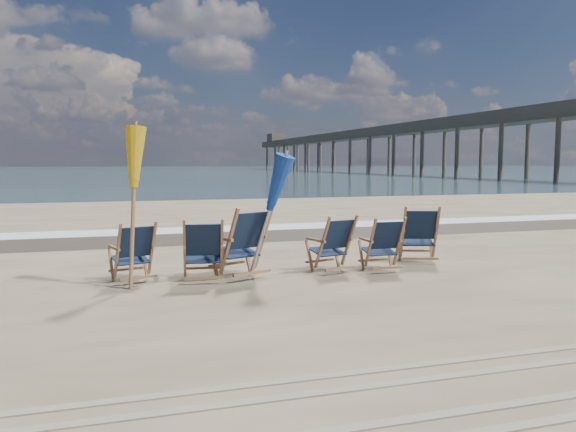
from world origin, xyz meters
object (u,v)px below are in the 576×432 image
beach_chair_0 (152,250)px  beach_chair_5 (436,234)px  beach_chair_1 (222,250)px  beach_chair_3 (349,243)px  fishing_pier (385,144)px  beach_chair_4 (400,244)px  beach_chair_2 (263,241)px  umbrella_yellow (132,165)px  umbrella_blue (265,184)px

beach_chair_0 → beach_chair_5: 4.82m
beach_chair_0 → beach_chair_1: size_ratio=0.95×
beach_chair_3 → beach_chair_5: size_ratio=0.92×
beach_chair_3 → fishing_pier: (37.06, 72.11, 4.18)m
beach_chair_0 → fishing_pier: size_ratio=0.01×
beach_chair_0 → fishing_pier: 82.47m
beach_chair_5 → beach_chair_4: bearing=44.8°
beach_chair_0 → beach_chair_2: (1.65, -0.18, 0.10)m
beach_chair_2 → umbrella_yellow: size_ratio=0.50×
beach_chair_4 → fishing_pier: size_ratio=0.01×
beach_chair_3 → beach_chair_4: size_ratio=1.04×
beach_chair_0 → beach_chair_4: 3.88m
beach_chair_0 → beach_chair_1: 1.05m
beach_chair_0 → beach_chair_2: 1.67m
beach_chair_4 → beach_chair_5: 1.07m
umbrella_blue → fishing_pier: bearing=62.0°
beach_chair_2 → beach_chair_3: bearing=156.8°
beach_chair_1 → fishing_pier: size_ratio=0.01×
fishing_pier → umbrella_blue: bearing=-118.0°
beach_chair_3 → beach_chair_5: (1.73, 0.23, 0.04)m
beach_chair_0 → beach_chair_4: (3.86, -0.43, -0.00)m
beach_chair_5 → umbrella_yellow: umbrella_yellow is taller
beach_chair_1 → beach_chair_3: bearing=-167.1°
umbrella_yellow → umbrella_blue: 1.93m
beach_chair_0 → beach_chair_5: size_ratio=0.89×
beach_chair_5 → beach_chair_2: bearing=22.8°
beach_chair_5 → beach_chair_3: bearing=26.4°
beach_chair_1 → beach_chair_5: bearing=-166.3°
umbrella_yellow → beach_chair_0: bearing=54.2°
beach_chair_1 → umbrella_blue: (0.67, 0.03, 0.95)m
beach_chair_5 → fishing_pier: 80.20m
beach_chair_3 → beach_chair_5: beach_chair_5 is taller
umbrella_blue → beach_chair_3: bearing=7.4°
beach_chair_5 → beach_chair_1: bearing=25.5°
beach_chair_4 → umbrella_blue: umbrella_blue is taller
beach_chair_0 → beach_chair_2: beach_chair_2 is taller
beach_chair_4 → umbrella_yellow: bearing=0.2°
beach_chair_0 → umbrella_yellow: umbrella_yellow is taller
beach_chair_1 → umbrella_blue: umbrella_blue is taller
beach_chair_2 → beach_chair_3: beach_chair_2 is taller
beach_chair_2 → umbrella_blue: (-0.02, -0.20, 0.87)m
beach_chair_3 → umbrella_blue: 1.75m
beach_chair_1 → beach_chair_0: bearing=-15.6°
beach_chair_4 → umbrella_blue: 2.43m
beach_chair_4 → fishing_pier: bearing=-115.8°
beach_chair_1 → beach_chair_3: (2.12, 0.21, -0.01)m
beach_chair_3 → beach_chair_5: 1.75m
beach_chair_5 → fishing_pier: (35.32, 71.88, 4.14)m
beach_chair_2 → umbrella_yellow: bearing=-16.7°
beach_chair_4 → umbrella_yellow: size_ratio=0.40×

